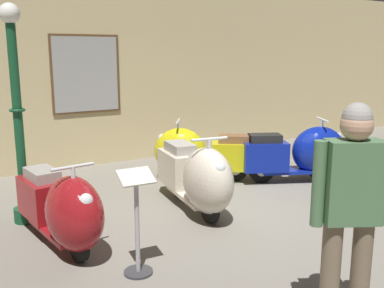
% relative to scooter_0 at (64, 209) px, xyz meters
% --- Properties ---
extents(ground_plane, '(60.00, 60.00, 0.00)m').
position_rel_scooter_0_xyz_m(ground_plane, '(2.39, -0.14, -0.46)').
color(ground_plane, slate).
extents(showroom_back_wall, '(18.00, 0.24, 3.38)m').
position_rel_scooter_0_xyz_m(showroom_back_wall, '(2.38, 3.47, 1.23)').
color(showroom_back_wall, '#CCB784').
rests_on(showroom_back_wall, ground).
extents(scooter_0, '(0.66, 1.69, 1.00)m').
position_rel_scooter_0_xyz_m(scooter_0, '(0.00, 0.00, 0.00)').
color(scooter_0, black).
rests_on(scooter_0, ground).
extents(scooter_1, '(0.74, 1.81, 1.08)m').
position_rel_scooter_0_xyz_m(scooter_1, '(1.80, 0.20, 0.03)').
color(scooter_1, black).
rests_on(scooter_1, ground).
extents(scooter_2, '(1.61, 1.32, 1.00)m').
position_rel_scooter_0_xyz_m(scooter_2, '(2.58, 1.52, -0.00)').
color(scooter_2, black).
rests_on(scooter_2, ground).
extents(scooter_3, '(1.74, 1.16, 1.04)m').
position_rel_scooter_0_xyz_m(scooter_3, '(4.03, 0.58, 0.02)').
color(scooter_3, black).
rests_on(scooter_3, ground).
extents(lamppost, '(0.28, 0.28, 2.64)m').
position_rel_scooter_0_xyz_m(lamppost, '(-0.21, 1.08, 0.84)').
color(lamppost, '#144728').
rests_on(lamppost, ground).
extents(visitor_1, '(0.53, 0.41, 1.75)m').
position_rel_scooter_0_xyz_m(visitor_1, '(1.45, -2.47, 0.56)').
color(visitor_1, black).
rests_on(visitor_1, ground).
extents(info_stanchion, '(0.33, 0.28, 1.03)m').
position_rel_scooter_0_xyz_m(info_stanchion, '(0.45, -0.87, -0.03)').
color(info_stanchion, '#333338').
rests_on(info_stanchion, ground).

